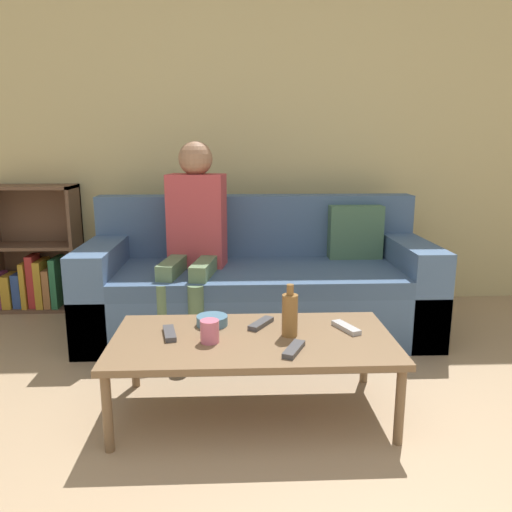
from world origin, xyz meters
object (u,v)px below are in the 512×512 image
Objects in this scene: couch at (259,287)px; bookshelf at (36,261)px; tv_remote_0 at (294,349)px; tv_remote_2 at (170,333)px; person_adult at (194,227)px; cup_near at (210,331)px; bottle at (290,314)px; coffee_table at (253,344)px; tv_remote_1 at (261,323)px; snack_bowl at (212,320)px; tv_remote_3 at (346,328)px.

couch is 1.72m from bookshelf.
tv_remote_0 and tv_remote_2 have the same top height.
person_adult is 1.08m from cup_near.
couch is 1.07m from bottle.
bottle is at bearing 4.58° from coffee_table.
couch is 0.93m from tv_remote_1.
tv_remote_0 is at bearing -18.88° from cup_near.
bottle is (0.17, 0.01, 0.13)m from coffee_table.
bottle is at bearing -85.48° from couch.
tv_remote_0 is at bearing -32.45° from tv_remote_2.
snack_bowl reaches higher than tv_remote_1.
person_adult is at bearing -168.95° from couch.
person_adult reaches higher than tv_remote_0.
person_adult is 6.99× the size of tv_remote_3.
couch is 12.90× the size of tv_remote_1.
tv_remote_2 and tv_remote_3 have the same top height.
person_adult is at bearing 75.55° from tv_remote_2.
couch reaches higher than cup_near.
tv_remote_2 is (-0.37, 0.04, 0.04)m from coffee_table.
person_adult is at bearing 97.63° from cup_near.
coffee_table is (-0.08, -1.07, 0.04)m from couch.
cup_near is at bearing -90.28° from snack_bowl.
cup_near is 0.57× the size of tv_remote_0.
tv_remote_0 is 0.48m from snack_bowl.
tv_remote_1 is at bearing -42.19° from bookshelf.
couch reaches higher than tv_remote_0.
snack_bowl reaches higher than coffee_table.
bottle reaches higher than coffee_table.
couch is 12.48× the size of tv_remote_3.
couch is at bearing 85.59° from coffee_table.
tv_remote_1 is (0.23, 0.19, -0.04)m from cup_near.
bookshelf is (-1.63, 0.52, 0.07)m from couch.
bookshelf is 6.23× the size of snack_bowl.
tv_remote_0 is (1.71, -1.76, 0.02)m from bookshelf.
snack_bowl reaches higher than tv_remote_0.
bookshelf is at bearing 162.27° from couch.
tv_remote_1 is at bearing 2.80° from tv_remote_2.
bookshelf is at bearing 129.79° from cup_near.
bookshelf reaches higher than snack_bowl.
snack_bowl is at bearing 148.18° from tv_remote_3.
coffee_table is 0.21m from bottle.
bottle is at bearing -14.03° from tv_remote_2.
snack_bowl is (0.14, -0.82, -0.32)m from person_adult.
cup_near is 0.37m from tv_remote_0.
person_adult is 5.15× the size of bottle.
person_adult reaches higher than snack_bowl.
couch is 2.38× the size of bookshelf.
coffee_table is at bearing 14.22° from cup_near.
couch is 0.95m from snack_bowl.
couch is 14.81× the size of snack_bowl.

